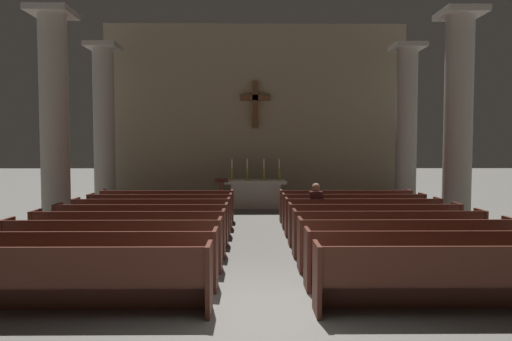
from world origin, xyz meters
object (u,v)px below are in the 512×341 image
(pew_left_row_1, at_px, (65,280))
(lone_worshipper, at_px, (315,208))
(pew_right_row_3, at_px, (405,244))
(pew_left_row_4, at_px, (129,234))
(pew_right_row_1, at_px, (459,278))
(candlestick_outer_right, at_px, (279,173))
(lectern, at_px, (222,196))
(pew_right_row_6, at_px, (362,217))
(pew_right_row_7, at_px, (353,211))
(column_left_second, at_px, (55,124))
(pew_left_row_6, at_px, (152,217))
(candlestick_inner_left, at_px, (247,173))
(candlestick_inner_right, at_px, (264,173))
(pew_left_row_2, at_px, (93,260))
(column_right_second, at_px, (458,124))
(pew_right_row_5, at_px, (374,224))
(pew_left_row_8, at_px, (168,206))
(altar, at_px, (256,193))
(column_right_third, at_px, (406,130))
(pew_left_row_3, at_px, (114,245))
(pew_right_row_8, at_px, (345,206))
(pew_right_row_4, at_px, (388,233))
(pew_left_row_7, at_px, (161,211))
(candlestick_outer_left, at_px, (232,173))
(column_left_third, at_px, (104,130))
(pew_right_row_2, at_px, (428,259))
(pew_left_row_5, at_px, (142,225))

(pew_left_row_1, bearing_deg, lone_worshipper, 53.00)
(pew_right_row_3, bearing_deg, pew_left_row_4, 168.44)
(pew_right_row_1, xyz_separation_m, candlestick_outer_right, (-1.75, 10.56, 0.78))
(lectern, bearing_deg, pew_right_row_6, -47.28)
(pew_right_row_7, bearing_deg, column_left_second, -178.22)
(pew_left_row_6, bearing_deg, candlestick_inner_left, 66.37)
(pew_right_row_7, relative_size, candlestick_inner_right, 5.07)
(pew_left_row_2, bearing_deg, column_right_second, 32.72)
(pew_left_row_2, bearing_deg, pew_right_row_5, 31.53)
(candlestick_inner_right, bearing_deg, pew_right_row_1, -77.73)
(column_right_second, relative_size, lectern, 4.99)
(pew_left_row_1, xyz_separation_m, lectern, (1.45, 9.36, 0.07))
(pew_left_row_8, xyz_separation_m, candlestick_inner_right, (2.90, 3.13, 0.78))
(pew_left_row_6, relative_size, altar, 1.74)
(pew_right_row_7, relative_size, lone_worshipper, 2.90)
(pew_left_row_4, relative_size, pew_left_row_8, 1.00)
(pew_left_row_4, height_order, column_right_second, column_right_second)
(pew_right_row_5, bearing_deg, column_right_third, 65.62)
(pew_left_row_2, bearing_deg, altar, 74.71)
(pew_left_row_3, xyz_separation_m, pew_left_row_8, (0.00, 5.31, 0.00))
(pew_right_row_3, height_order, column_left_second, column_left_second)
(pew_left_row_3, relative_size, pew_left_row_4, 1.00)
(pew_left_row_6, relative_size, lectern, 3.32)
(pew_right_row_8, bearing_deg, pew_right_row_4, -90.00)
(pew_left_row_7, xyz_separation_m, pew_right_row_8, (5.19, 1.06, 0.00))
(pew_left_row_1, bearing_deg, candlestick_outer_right, 71.92)
(pew_right_row_1, distance_m, lone_worshipper, 5.48)
(pew_right_row_3, relative_size, column_right_third, 0.66)
(pew_left_row_3, distance_m, candlestick_outer_left, 8.65)
(pew_left_row_3, xyz_separation_m, pew_right_row_8, (5.19, 5.31, 0.00))
(pew_left_row_4, bearing_deg, pew_right_row_5, 11.56)
(candlestick_inner_right, bearing_deg, column_left_third, -176.14)
(candlestick_outer_left, bearing_deg, column_left_third, -175.15)
(pew_left_row_1, bearing_deg, candlestick_inner_right, 74.66)
(column_right_second, bearing_deg, pew_left_row_7, 178.22)
(pew_left_row_3, bearing_deg, pew_left_row_4, 90.00)
(pew_left_row_2, xyz_separation_m, pew_right_row_2, (5.19, 0.00, 0.00))
(pew_right_row_4, relative_size, pew_right_row_8, 1.00)
(pew_right_row_8, xyz_separation_m, candlestick_inner_right, (-2.30, 3.13, 0.78))
(pew_left_row_4, xyz_separation_m, lectern, (1.45, 6.17, 0.07))
(pew_left_row_7, xyz_separation_m, column_left_second, (-2.69, -0.25, 2.32))
(pew_left_row_2, relative_size, pew_left_row_5, 1.00)
(pew_left_row_7, relative_size, column_left_third, 0.66)
(pew_left_row_5, xyz_separation_m, pew_right_row_8, (5.19, 3.19, 0.00))
(column_right_second, distance_m, candlestick_outer_right, 6.46)
(candlestick_outer_right, xyz_separation_m, lone_worshipper, (0.58, -5.21, -0.56))
(candlestick_inner_right, xyz_separation_m, lone_worshipper, (1.13, -5.21, -0.56))
(pew_right_row_7, distance_m, candlestick_inner_right, 4.84)
(pew_left_row_2, bearing_deg, pew_left_row_5, 90.00)
(candlestick_inner_right, bearing_deg, column_left_second, -141.56)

